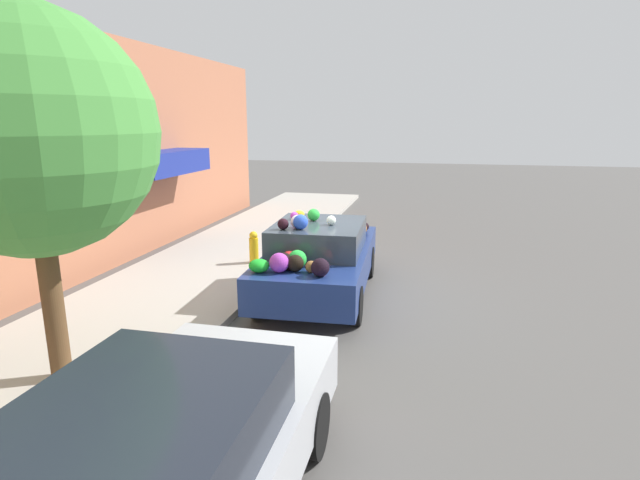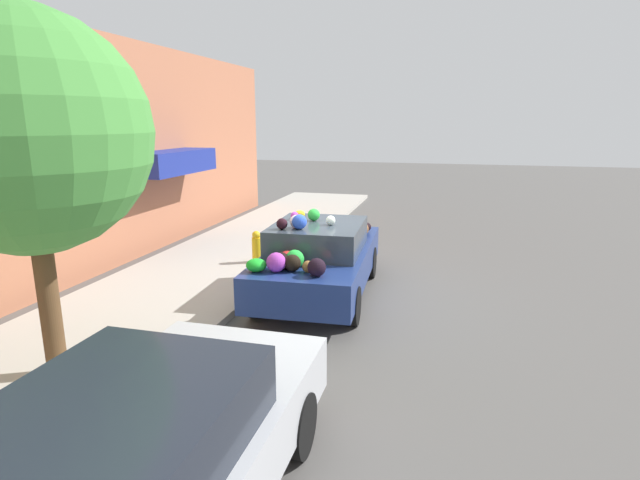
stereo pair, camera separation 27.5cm
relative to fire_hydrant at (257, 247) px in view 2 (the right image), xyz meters
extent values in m
plane|color=#565451|center=(-1.36, -1.80, -0.47)|extent=(60.00, 60.00, 0.00)
cube|color=#B2ADA3|center=(-1.36, 0.90, -0.41)|extent=(24.00, 3.20, 0.12)
cube|color=#B26B4C|center=(-1.36, 3.15, 2.00)|extent=(18.00, 0.30, 4.93)
cube|color=navy|center=(1.10, 2.55, 1.71)|extent=(2.75, 0.90, 0.55)
cylinder|color=brown|center=(-5.28, 0.52, 0.64)|extent=(0.24, 0.24, 1.96)
sphere|color=#47933D|center=(-5.28, 0.52, 2.57)|extent=(2.72, 2.72, 2.72)
cylinder|color=gold|center=(0.00, 0.00, -0.07)|extent=(0.20, 0.20, 0.55)
sphere|color=gold|center=(0.00, 0.00, 0.26)|extent=(0.18, 0.18, 0.18)
cube|color=navy|center=(-1.36, -1.80, 0.14)|extent=(4.16, 1.95, 0.59)
cube|color=#333D47|center=(-1.53, -1.81, 0.68)|extent=(1.91, 1.63, 0.49)
cylinder|color=black|center=(-0.14, -0.93, -0.15)|extent=(0.64, 0.21, 0.63)
cylinder|color=black|center=(-0.06, -2.54, -0.15)|extent=(0.64, 0.21, 0.63)
cylinder|color=black|center=(-2.67, -1.06, -0.15)|extent=(0.64, 0.21, 0.63)
cylinder|color=black|center=(-2.59, -2.66, -0.15)|extent=(0.64, 0.21, 0.63)
sphere|color=white|center=(-1.98, -1.54, 1.03)|extent=(0.30, 0.30, 0.22)
sphere|color=brown|center=(-0.22, -2.36, 0.58)|extent=(0.39, 0.39, 0.28)
ellipsoid|color=red|center=(-2.75, -2.13, 0.52)|extent=(0.26, 0.22, 0.16)
sphere|color=brown|center=(-0.13, -1.46, 0.60)|extent=(0.44, 0.44, 0.34)
sphere|color=#AF3EB9|center=(-2.97, -1.53, 0.59)|extent=(0.42, 0.42, 0.30)
ellipsoid|color=yellow|center=(-1.15, -1.35, 1.00)|extent=(0.19, 0.23, 0.15)
ellipsoid|color=red|center=(-2.56, -1.58, 0.55)|extent=(0.40, 0.40, 0.23)
ellipsoid|color=white|center=(-0.47, -1.44, 0.56)|extent=(0.33, 0.23, 0.25)
sphere|color=black|center=(-2.87, -1.76, 0.57)|extent=(0.37, 0.37, 0.26)
sphere|color=blue|center=(-2.07, -1.63, 1.05)|extent=(0.34, 0.34, 0.25)
sphere|color=purple|center=(-0.13, -1.88, 0.52)|extent=(0.22, 0.22, 0.17)
sphere|color=blue|center=(-0.29, -2.06, 0.55)|extent=(0.26, 0.26, 0.22)
ellipsoid|color=brown|center=(-0.52, -1.47, 0.50)|extent=(0.30, 0.30, 0.12)
sphere|color=green|center=(-1.31, -1.67, 1.03)|extent=(0.28, 0.28, 0.22)
ellipsoid|color=black|center=(0.13, -2.35, 0.54)|extent=(0.37, 0.39, 0.21)
sphere|color=white|center=(0.26, -1.39, 0.57)|extent=(0.37, 0.37, 0.27)
sphere|color=olive|center=(-2.88, -2.01, 0.53)|extent=(0.23, 0.23, 0.18)
sphere|color=black|center=(-2.81, -1.55, 0.57)|extent=(0.37, 0.37, 0.27)
sphere|color=black|center=(-2.15, -1.35, 1.02)|extent=(0.24, 0.24, 0.19)
sphere|color=green|center=(-2.71, -1.74, 0.58)|extent=(0.35, 0.35, 0.30)
sphere|color=#B13CB3|center=(-1.31, -1.30, 1.00)|extent=(0.20, 0.20, 0.15)
sphere|color=white|center=(-1.61, -2.05, 1.00)|extent=(0.21, 0.21, 0.17)
sphere|color=black|center=(-3.03, -2.19, 0.58)|extent=(0.39, 0.39, 0.28)
ellipsoid|color=green|center=(-3.03, -1.22, 0.54)|extent=(0.32, 0.33, 0.20)
cube|color=#B7BABF|center=(-7.12, -1.94, 0.13)|extent=(4.18, 1.81, 0.57)
cube|color=#1E232D|center=(-7.29, -1.94, 0.66)|extent=(1.88, 1.59, 0.50)
cylinder|color=black|center=(-5.82, -1.11, -0.15)|extent=(0.63, 0.18, 0.63)
cylinder|color=black|center=(-5.82, -2.77, -0.15)|extent=(0.63, 0.18, 0.63)
camera|label=1|loc=(-9.94, -3.77, 2.70)|focal=28.00mm
camera|label=2|loc=(-9.88, -4.04, 2.70)|focal=28.00mm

